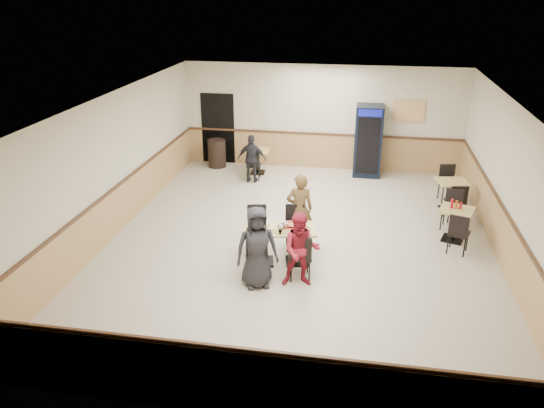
% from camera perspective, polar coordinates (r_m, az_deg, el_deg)
% --- Properties ---
extents(ground, '(10.00, 10.00, 0.00)m').
position_cam_1_polar(ground, '(11.27, 2.96, -4.11)').
color(ground, beige).
rests_on(ground, ground).
extents(room_shell, '(10.00, 10.00, 10.00)m').
position_cam_1_polar(room_shell, '(13.34, 11.98, 2.48)').
color(room_shell, silver).
rests_on(room_shell, ground).
extents(main_table, '(1.48, 0.95, 0.73)m').
position_cam_1_polar(main_table, '(10.26, 0.84, -3.88)').
color(main_table, black).
rests_on(main_table, ground).
extents(main_chairs, '(1.51, 1.82, 0.93)m').
position_cam_1_polar(main_chairs, '(10.27, 0.57, -4.00)').
color(main_chairs, black).
rests_on(main_chairs, ground).
extents(diner_woman_left, '(0.87, 0.73, 1.53)m').
position_cam_1_polar(diner_woman_left, '(9.38, -1.64, -4.68)').
color(diner_woman_left, black).
rests_on(diner_woman_left, ground).
extents(diner_woman_right, '(0.76, 0.63, 1.40)m').
position_cam_1_polar(diner_woman_right, '(9.44, 3.15, -4.95)').
color(diner_woman_right, maroon).
rests_on(diner_woman_right, ground).
extents(diner_man_opposite, '(0.63, 0.50, 1.54)m').
position_cam_1_polar(diner_man_opposite, '(10.92, 2.98, -0.57)').
color(diner_man_opposite, brown).
rests_on(diner_man_opposite, ground).
extents(lone_diner, '(0.78, 0.33, 1.33)m').
position_cam_1_polar(lone_diner, '(14.43, -2.17, 4.87)').
color(lone_diner, black).
rests_on(lone_diner, ground).
extents(tabletop_clutter, '(1.20, 0.75, 0.12)m').
position_cam_1_polar(tabletop_clutter, '(10.10, 1.20, -2.59)').
color(tabletop_clutter, '#B80D0C').
rests_on(tabletop_clutter, main_table).
extents(side_table_near, '(0.84, 0.84, 0.71)m').
position_cam_1_polar(side_table_near, '(11.80, 19.10, -1.60)').
color(side_table_near, black).
rests_on(side_table_near, ground).
extents(side_table_near_chair_south, '(0.53, 0.53, 0.90)m').
position_cam_1_polar(side_table_near_chair_south, '(11.29, 19.47, -2.88)').
color(side_table_near_chair_south, black).
rests_on(side_table_near_chair_south, ground).
extents(side_table_near_chair_north, '(0.53, 0.53, 0.90)m').
position_cam_1_polar(side_table_near_chair_north, '(12.32, 18.73, -0.63)').
color(side_table_near_chair_north, black).
rests_on(side_table_near_chair_north, ground).
extents(side_table_far, '(0.79, 0.79, 0.73)m').
position_cam_1_polar(side_table_far, '(13.34, 18.76, 1.33)').
color(side_table_far, black).
rests_on(side_table_far, ground).
extents(side_table_far_chair_south, '(0.50, 0.50, 0.93)m').
position_cam_1_polar(side_table_far_chair_south, '(12.81, 19.09, 0.29)').
color(side_table_far_chair_south, black).
rests_on(side_table_far_chair_south, ground).
extents(side_table_far_chair_north, '(0.50, 0.50, 0.93)m').
position_cam_1_polar(side_table_far_chair_north, '(13.90, 18.44, 2.11)').
color(side_table_far_chair_north, black).
rests_on(side_table_far_chair_north, ground).
extents(condiment_caddy, '(0.23, 0.06, 0.20)m').
position_cam_1_polar(condiment_caddy, '(11.71, 19.12, -0.04)').
color(condiment_caddy, red).
rests_on(condiment_caddy, side_table_near).
extents(back_table, '(0.69, 0.69, 0.68)m').
position_cam_1_polar(back_table, '(15.21, -1.56, 4.98)').
color(back_table, black).
rests_on(back_table, ground).
extents(back_table_chair_lone, '(0.43, 0.43, 0.86)m').
position_cam_1_polar(back_table_chair_lone, '(14.71, -1.97, 4.27)').
color(back_table_chair_lone, black).
rests_on(back_table_chair_lone, ground).
extents(pepsi_cooler, '(0.76, 0.77, 1.99)m').
position_cam_1_polar(pepsi_cooler, '(15.15, 10.31, 6.71)').
color(pepsi_cooler, black).
rests_on(pepsi_cooler, ground).
extents(trash_bin, '(0.52, 0.52, 0.82)m').
position_cam_1_polar(trash_bin, '(15.84, -5.94, 5.45)').
color(trash_bin, black).
rests_on(trash_bin, ground).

